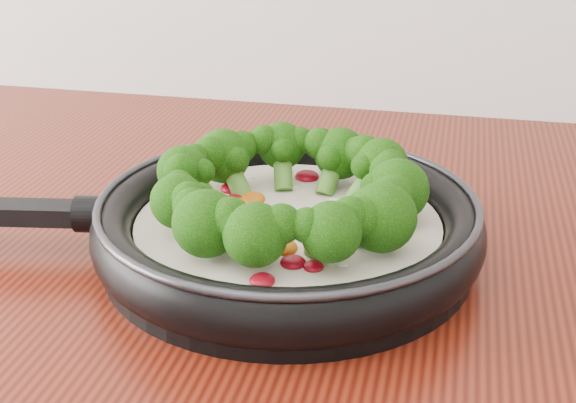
# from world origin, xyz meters

# --- Properties ---
(skillet) EXTENTS (0.52, 0.37, 0.09)m
(skillet) POSITION_xyz_m (-0.00, 1.06, 0.94)
(skillet) COLOR black
(skillet) RESTS_ON counter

